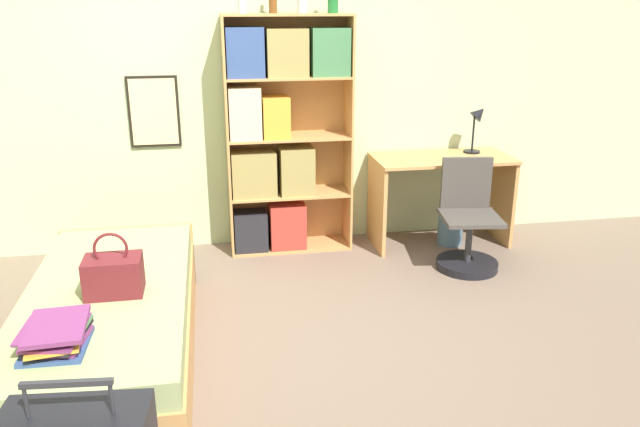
% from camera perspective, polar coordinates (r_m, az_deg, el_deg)
% --- Properties ---
extents(ground_plane, '(14.00, 14.00, 0.00)m').
position_cam_1_polar(ground_plane, '(3.83, -7.06, -12.09)').
color(ground_plane, '#756051').
extents(wall_back, '(10.00, 0.09, 2.60)m').
position_cam_1_polar(wall_back, '(5.09, -8.87, 11.21)').
color(wall_back, beige).
rests_on(wall_back, ground_plane).
extents(bed, '(0.90, 2.01, 0.46)m').
position_cam_1_polar(bed, '(3.79, -18.57, -9.49)').
color(bed, tan).
rests_on(bed, ground_plane).
extents(handbag, '(0.30, 0.21, 0.35)m').
position_cam_1_polar(handbag, '(3.54, -18.35, -5.33)').
color(handbag, maroon).
rests_on(handbag, bed).
extents(book_stack_on_bed, '(0.31, 0.37, 0.12)m').
position_cam_1_polar(book_stack_on_bed, '(3.13, -22.96, -10.23)').
color(book_stack_on_bed, '#334C84').
rests_on(book_stack_on_bed, bed).
extents(bookcase, '(0.98, 0.33, 1.87)m').
position_cam_1_polar(bookcase, '(4.96, -3.88, 7.27)').
color(bookcase, tan).
rests_on(bookcase, ground_plane).
extents(bottle_green, '(0.06, 0.06, 0.21)m').
position_cam_1_polar(bottle_green, '(4.80, -7.14, 18.63)').
color(bottle_green, '#B7BCC1').
rests_on(bottle_green, bookcase).
extents(bottle_brown, '(0.06, 0.06, 0.25)m').
position_cam_1_polar(bottle_brown, '(4.90, -4.34, 18.90)').
color(bottle_brown, brown).
rests_on(bottle_brown, bookcase).
extents(bottle_clear, '(0.07, 0.07, 0.20)m').
position_cam_1_polar(bottle_clear, '(4.87, -1.64, 18.74)').
color(bottle_clear, '#B7BCC1').
rests_on(bottle_clear, bookcase).
extents(desk, '(1.13, 0.55, 0.75)m').
position_cam_1_polar(desk, '(5.28, 10.98, 2.66)').
color(desk, tan).
rests_on(desk, ground_plane).
extents(desk_lamp, '(0.19, 0.14, 0.41)m').
position_cam_1_polar(desk_lamp, '(5.39, 14.24, 8.23)').
color(desk_lamp, black).
rests_on(desk_lamp, desk).
extents(desk_chair, '(0.48, 0.49, 0.83)m').
position_cam_1_polar(desk_chair, '(4.92, 13.34, -1.87)').
color(desk_chair, black).
rests_on(desk_chair, ground_plane).
extents(waste_bin, '(0.21, 0.21, 0.27)m').
position_cam_1_polar(waste_bin, '(5.38, 11.81, -1.38)').
color(waste_bin, slate).
rests_on(waste_bin, ground_plane).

